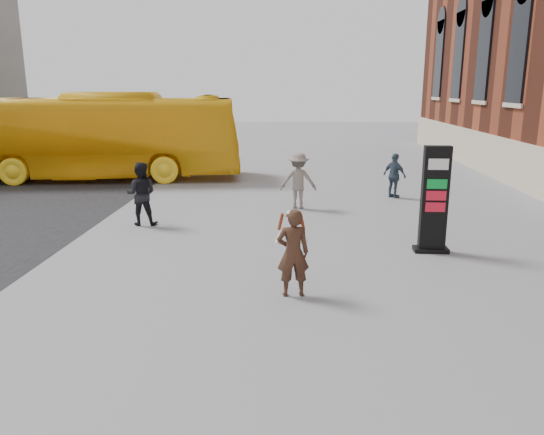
{
  "coord_description": "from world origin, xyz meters",
  "views": [
    {
      "loc": [
        0.74,
        -10.15,
        3.9
      ],
      "look_at": [
        0.27,
        0.36,
        1.29
      ],
      "focal_mm": 35.0,
      "sensor_mm": 36.0,
      "label": 1
    }
  ],
  "objects_px": {
    "woman": "(293,252)",
    "pedestrian_b": "(298,181)",
    "bus": "(85,136)",
    "info_pylon": "(434,200)",
    "pedestrian_a": "(141,194)",
    "pedestrian_c": "(395,176)"
  },
  "relations": [
    {
      "from": "pedestrian_a",
      "to": "pedestrian_b",
      "type": "bearing_deg",
      "value": -155.5
    },
    {
      "from": "info_pylon",
      "to": "pedestrian_a",
      "type": "xyz_separation_m",
      "value": [
        -7.7,
        2.25,
        -0.37
      ]
    },
    {
      "from": "woman",
      "to": "pedestrian_a",
      "type": "xyz_separation_m",
      "value": [
        -4.37,
        5.15,
        0.04
      ]
    },
    {
      "from": "woman",
      "to": "pedestrian_b",
      "type": "distance_m",
      "value": 7.52
    },
    {
      "from": "woman",
      "to": "pedestrian_a",
      "type": "relative_size",
      "value": 0.94
    },
    {
      "from": "bus",
      "to": "pedestrian_c",
      "type": "xyz_separation_m",
      "value": [
        12.48,
        -3.4,
        -1.03
      ]
    },
    {
      "from": "woman",
      "to": "bus",
      "type": "height_order",
      "value": "bus"
    },
    {
      "from": "bus",
      "to": "pedestrian_b",
      "type": "bearing_deg",
      "value": -126.32
    },
    {
      "from": "pedestrian_a",
      "to": "pedestrian_b",
      "type": "relative_size",
      "value": 0.99
    },
    {
      "from": "bus",
      "to": "pedestrian_c",
      "type": "height_order",
      "value": "bus"
    },
    {
      "from": "info_pylon",
      "to": "bus",
      "type": "xyz_separation_m",
      "value": [
        -12.24,
        9.82,
        0.55
      ]
    },
    {
      "from": "bus",
      "to": "pedestrian_c",
      "type": "relative_size",
      "value": 8.22
    },
    {
      "from": "woman",
      "to": "info_pylon",
      "type": "bearing_deg",
      "value": -147.29
    },
    {
      "from": "info_pylon",
      "to": "bus",
      "type": "height_order",
      "value": "bus"
    },
    {
      "from": "pedestrian_a",
      "to": "info_pylon",
      "type": "bearing_deg",
      "value": 160.49
    },
    {
      "from": "pedestrian_b",
      "to": "pedestrian_a",
      "type": "bearing_deg",
      "value": 28.85
    },
    {
      "from": "pedestrian_a",
      "to": "pedestrian_c",
      "type": "relative_size",
      "value": 1.13
    },
    {
      "from": "pedestrian_b",
      "to": "pedestrian_c",
      "type": "distance_m",
      "value": 3.89
    },
    {
      "from": "pedestrian_b",
      "to": "pedestrian_c",
      "type": "xyz_separation_m",
      "value": [
        3.44,
        1.8,
        -0.11
      ]
    },
    {
      "from": "info_pylon",
      "to": "pedestrian_b",
      "type": "distance_m",
      "value": 5.63
    },
    {
      "from": "info_pylon",
      "to": "woman",
      "type": "relative_size",
      "value": 1.51
    },
    {
      "from": "info_pylon",
      "to": "bus",
      "type": "distance_m",
      "value": 15.71
    }
  ]
}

